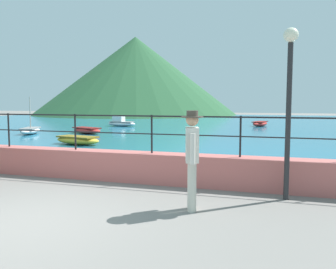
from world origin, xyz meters
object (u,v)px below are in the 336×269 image
(boat_2, at_px, (260,123))
(boat_4, at_px, (87,130))
(person_walking, at_px, (192,155))
(lamp_post, at_px, (289,86))
(boat_1, at_px, (30,130))
(boat_0, at_px, (78,140))
(boat_5, at_px, (121,123))

(boat_2, distance_m, boat_4, 13.59)
(person_walking, distance_m, lamp_post, 2.34)
(boat_2, relative_size, boat_4, 0.99)
(lamp_post, relative_size, boat_4, 1.33)
(boat_2, bearing_deg, boat_1, -138.92)
(boat_0, bearing_deg, boat_2, 63.89)
(boat_0, height_order, boat_1, boat_1)
(lamp_post, relative_size, boat_0, 1.34)
(boat_1, xyz_separation_m, boat_5, (2.29, 7.54, 0.06))
(boat_1, relative_size, boat_5, 1.05)
(boat_1, xyz_separation_m, boat_4, (3.02, 1.19, -0.01))
(boat_5, bearing_deg, boat_0, -74.52)
(person_walking, relative_size, lamp_post, 0.53)
(boat_2, bearing_deg, person_walking, -90.70)
(boat_0, relative_size, boat_2, 1.00)
(person_walking, relative_size, boat_5, 0.74)
(lamp_post, distance_m, boat_5, 20.98)
(lamp_post, bearing_deg, person_walking, -143.43)
(boat_4, bearing_deg, boat_0, -63.86)
(boat_0, distance_m, boat_2, 16.20)
(boat_1, bearing_deg, boat_0, -34.00)
(boat_0, xyz_separation_m, boat_4, (-2.37, 4.83, 0.00))
(boat_2, bearing_deg, lamp_post, -86.32)
(boat_1, relative_size, boat_4, 1.00)
(person_walking, height_order, boat_0, person_walking)
(lamp_post, height_order, boat_4, lamp_post)
(boat_2, relative_size, boat_5, 1.04)
(boat_1, xyz_separation_m, boat_2, (12.52, 10.91, -0.01))
(boat_1, height_order, boat_2, boat_1)
(boat_0, height_order, boat_2, same)
(boat_1, bearing_deg, boat_4, 21.55)
(person_walking, distance_m, boat_2, 21.98)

